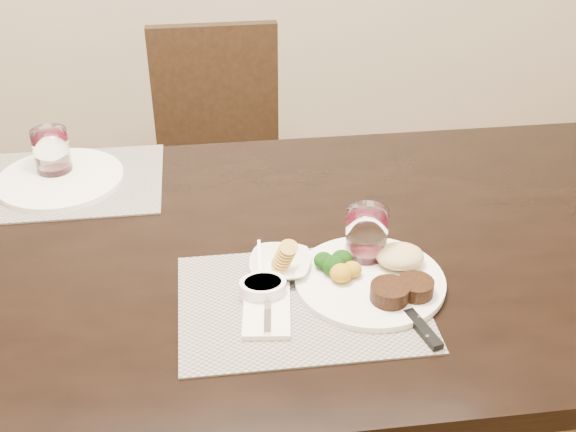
{
  "coord_description": "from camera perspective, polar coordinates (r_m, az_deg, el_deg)",
  "views": [
    {
      "loc": [
        -0.05,
        -1.23,
        1.61
      ],
      "look_at": [
        0.11,
        0.01,
        0.82
      ],
      "focal_mm": 45.0,
      "sensor_mm": 36.0,
      "label": 1
    }
  ],
  "objects": [
    {
      "name": "cracker_bowl",
      "position": [
        1.43,
        -0.61,
        -3.85
      ],
      "size": [
        0.14,
        0.14,
        0.05
      ],
      "rotation": [
        0.0,
        0.0,
        -0.21
      ],
      "color": "white",
      "rests_on": "placemat_near"
    },
    {
      "name": "dinner_plate",
      "position": [
        1.4,
        7.08,
        -4.8
      ],
      "size": [
        0.29,
        0.29,
        0.05
      ],
      "rotation": [
        0.0,
        0.0,
        0.28
      ],
      "color": "white",
      "rests_on": "placemat_near"
    },
    {
      "name": "napkin_fork",
      "position": [
        1.33,
        -1.69,
        -7.41
      ],
      "size": [
        0.1,
        0.16,
        0.02
      ],
      "rotation": [
        0.0,
        0.0,
        -0.12
      ],
      "color": "white",
      "rests_on": "placemat_near"
    },
    {
      "name": "steak_knife",
      "position": [
        1.33,
        10.24,
        -8.02
      ],
      "size": [
        0.06,
        0.25,
        0.01
      ],
      "rotation": [
        0.0,
        0.0,
        0.26
      ],
      "color": "silver",
      "rests_on": "placemat_near"
    },
    {
      "name": "chair_far",
      "position": [
        2.43,
        -5.44,
        5.13
      ],
      "size": [
        0.42,
        0.42,
        0.9
      ],
      "color": "black",
      "rests_on": "ground"
    },
    {
      "name": "far_plate",
      "position": [
        1.82,
        -17.55,
        2.82
      ],
      "size": [
        0.3,
        0.3,
        0.01
      ],
      "primitive_type": "cylinder",
      "color": "white",
      "rests_on": "placemat_far"
    },
    {
      "name": "dining_table",
      "position": [
        1.55,
        -4.08,
        -5.22
      ],
      "size": [
        2.0,
        1.0,
        0.75
      ],
      "color": "black",
      "rests_on": "ground"
    },
    {
      "name": "placemat_near",
      "position": [
        1.36,
        1.1,
        -6.84
      ],
      "size": [
        0.46,
        0.34,
        0.0
      ],
      "primitive_type": "cube",
      "color": "gray",
      "rests_on": "dining_table"
    },
    {
      "name": "placemat_far",
      "position": [
        1.82,
        -17.18,
        2.54
      ],
      "size": [
        0.46,
        0.34,
        0.0
      ],
      "primitive_type": "cube",
      "color": "gray",
      "rests_on": "dining_table"
    },
    {
      "name": "wine_glass_near",
      "position": [
        1.45,
        6.21,
        -1.77
      ],
      "size": [
        0.08,
        0.08,
        0.12
      ],
      "rotation": [
        0.0,
        0.0,
        0.33
      ],
      "color": "white",
      "rests_on": "placemat_near"
    },
    {
      "name": "wine_glass_far",
      "position": [
        1.83,
        -18.12,
        4.58
      ],
      "size": [
        0.08,
        0.08,
        0.12
      ],
      "rotation": [
        0.0,
        0.0,
        -0.35
      ],
      "color": "white",
      "rests_on": "placemat_far"
    },
    {
      "name": "sauce_ramekin",
      "position": [
        1.36,
        -2.0,
        -5.7
      ],
      "size": [
        0.09,
        0.13,
        0.07
      ],
      "rotation": [
        0.0,
        0.0,
        -0.05
      ],
      "color": "white",
      "rests_on": "placemat_near"
    }
  ]
}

